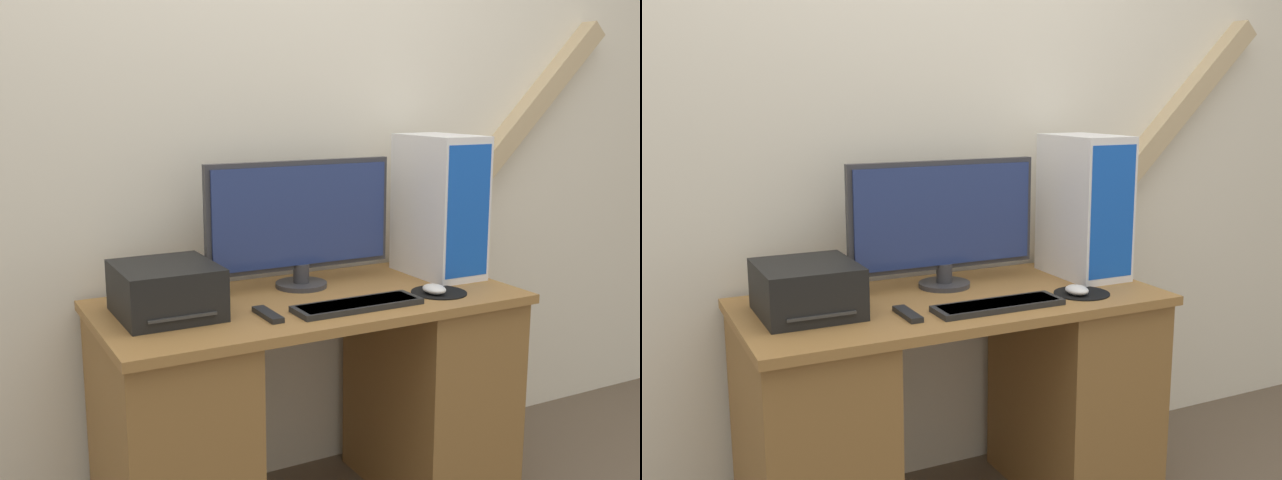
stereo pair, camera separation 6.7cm
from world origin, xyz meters
TOP-DOWN VIEW (x-y plane):
  - wall_back at (0.01, 0.69)m, footprint 6.40×0.13m
  - desk at (0.00, 0.32)m, footprint 1.36×0.63m
  - monitor at (0.03, 0.46)m, footprint 0.67×0.18m
  - keyboard at (0.07, 0.15)m, footprint 0.41×0.12m
  - mousepad at (0.40, 0.17)m, footprint 0.18×0.18m
  - mouse at (0.37, 0.16)m, footprint 0.07×0.09m
  - computer_tower at (0.56, 0.39)m, footprint 0.20×0.33m
  - printer at (-0.46, 0.34)m, footprint 0.28×0.32m
  - remote_control at (-0.21, 0.18)m, footprint 0.04×0.15m

SIDE VIEW (x-z plane):
  - desk at x=0.00m, z-range 0.01..0.79m
  - mousepad at x=0.40m, z-range 0.77..0.78m
  - remote_control at x=-0.21m, z-range 0.77..0.79m
  - keyboard at x=0.07m, z-range 0.78..0.79m
  - mouse at x=0.37m, z-range 0.78..0.81m
  - printer at x=-0.46m, z-range 0.77..0.93m
  - monitor at x=0.03m, z-range 0.79..1.22m
  - computer_tower at x=0.56m, z-range 0.77..1.28m
  - wall_back at x=0.01m, z-range 0.00..2.70m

